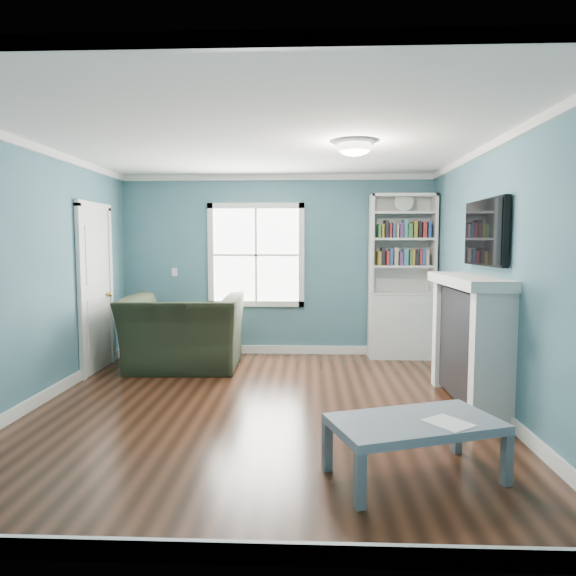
{
  "coord_description": "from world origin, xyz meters",
  "views": [
    {
      "loc": [
        0.46,
        -4.94,
        1.62
      ],
      "look_at": [
        0.25,
        0.4,
        1.15
      ],
      "focal_mm": 32.0,
      "sensor_mm": 36.0,
      "label": 1
    }
  ],
  "objects": [
    {
      "name": "floor",
      "position": [
        0.0,
        0.0,
        0.0
      ],
      "size": [
        5.0,
        5.0,
        0.0
      ],
      "primitive_type": "plane",
      "color": "black",
      "rests_on": "ground"
    },
    {
      "name": "room_walls",
      "position": [
        0.0,
        0.0,
        1.58
      ],
      "size": [
        5.0,
        5.0,
        5.0
      ],
      "color": "#386071",
      "rests_on": "ground"
    },
    {
      "name": "trim",
      "position": [
        0.0,
        0.0,
        1.24
      ],
      "size": [
        4.5,
        5.0,
        2.6
      ],
      "color": "white",
      "rests_on": "ground"
    },
    {
      "name": "window",
      "position": [
        -0.3,
        2.49,
        1.45
      ],
      "size": [
        1.4,
        0.06,
        1.5
      ],
      "color": "white",
      "rests_on": "room_walls"
    },
    {
      "name": "bookshelf",
      "position": [
        1.77,
        2.3,
        0.92
      ],
      "size": [
        0.9,
        0.35,
        2.31
      ],
      "color": "silver",
      "rests_on": "ground"
    },
    {
      "name": "fireplace",
      "position": [
        2.08,
        0.2,
        0.64
      ],
      "size": [
        0.44,
        1.58,
        1.3
      ],
      "color": "black",
      "rests_on": "ground"
    },
    {
      "name": "tv",
      "position": [
        2.2,
        0.2,
        1.72
      ],
      "size": [
        0.06,
        1.1,
        0.65
      ],
      "primitive_type": "cube",
      "color": "black",
      "rests_on": "fireplace"
    },
    {
      "name": "door",
      "position": [
        -2.22,
        1.4,
        1.07
      ],
      "size": [
        0.12,
        0.98,
        2.17
      ],
      "color": "silver",
      "rests_on": "ground"
    },
    {
      "name": "ceiling_fixture",
      "position": [
        0.9,
        0.1,
        2.55
      ],
      "size": [
        0.38,
        0.38,
        0.15
      ],
      "color": "white",
      "rests_on": "room_walls"
    },
    {
      "name": "light_switch",
      "position": [
        -1.5,
        2.48,
        1.2
      ],
      "size": [
        0.08,
        0.01,
        0.12
      ],
      "primitive_type": "cube",
      "color": "white",
      "rests_on": "room_walls"
    },
    {
      "name": "recliner",
      "position": [
        -1.15,
        1.55,
        0.64
      ],
      "size": [
        1.49,
        1.0,
        1.27
      ],
      "primitive_type": "imported",
      "rotation": [
        0.0,
        0.0,
        -3.11
      ],
      "color": "black",
      "rests_on": "ground"
    },
    {
      "name": "coffee_table",
      "position": [
        1.2,
        -1.48,
        0.36
      ],
      "size": [
        1.27,
        0.96,
        0.41
      ],
      "rotation": [
        0.0,
        0.0,
        0.33
      ],
      "color": "#535C64",
      "rests_on": "ground"
    },
    {
      "name": "paper_sheet",
      "position": [
        1.41,
        -1.54,
        0.41
      ],
      "size": [
        0.36,
        0.37,
        0.0
      ],
      "primitive_type": "cube",
      "rotation": [
        0.0,
        0.0,
        0.62
      ],
      "color": "white",
      "rests_on": "coffee_table"
    }
  ]
}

